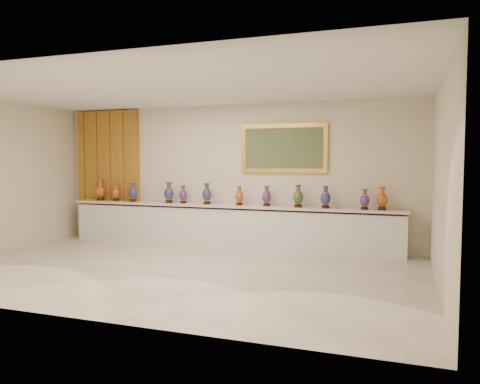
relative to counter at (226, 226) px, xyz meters
The scene contains 16 objects.
ground 2.31m from the counter, 90.00° to the right, with size 8.00×8.00×0.00m, color beige.
room 2.63m from the counter, behind, with size 8.00×8.00×8.00m.
counter is the anchor object (origin of this frame).
vase_0 3.19m from the counter, behind, with size 0.29×0.29×0.48m.
vase_1 2.77m from the counter, behind, with size 0.23×0.23×0.41m.
vase_2 2.33m from the counter, behind, with size 0.24×0.24×0.44m.
vase_3 1.49m from the counter, behind, with size 0.26×0.26×0.45m.
vase_4 1.19m from the counter, behind, with size 0.20×0.20×0.39m.
vase_5 0.79m from the counter, behind, with size 0.27×0.27×0.45m.
vase_6 0.71m from the counter, ahead, with size 0.24×0.24×0.40m.
vase_7 1.09m from the counter, ahead, with size 0.25×0.25×0.41m.
vase_8 1.68m from the counter, ahead, with size 0.24×0.24×0.45m.
vase_9 2.19m from the counter, ahead, with size 0.23×0.23×0.44m.
vase_10 2.89m from the counter, ahead, with size 0.21×0.21×0.40m.
vase_11 3.21m from the counter, ahead, with size 0.23×0.23×0.44m.
label_card 2.53m from the counter, behind, with size 0.10×0.06×0.00m, color white.
Camera 1 is at (3.54, -6.85, 1.82)m, focal length 35.00 mm.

